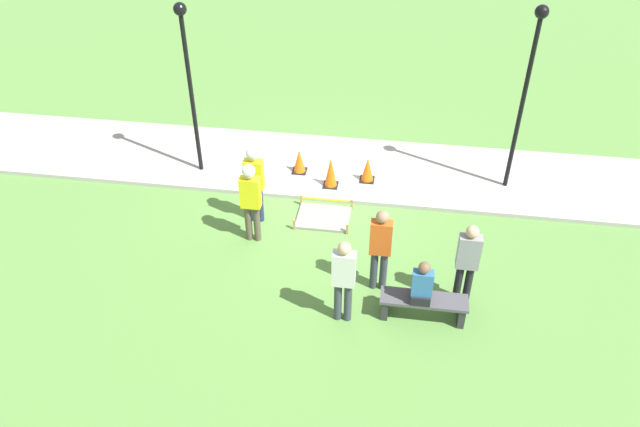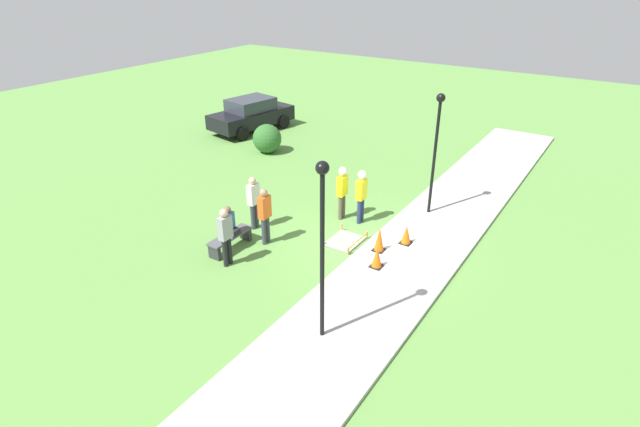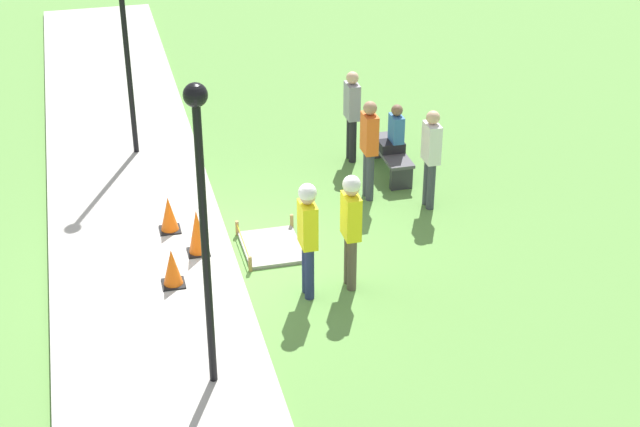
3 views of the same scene
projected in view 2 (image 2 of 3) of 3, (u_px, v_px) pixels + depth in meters
ground_plane at (366, 245)px, 15.21m from camera, size 60.00×60.00×0.00m
sidewalk at (409, 257)px, 14.50m from camera, size 28.00×2.83×0.10m
wet_concrete_patch at (345, 241)px, 15.34m from camera, size 1.20×0.96×0.26m
traffic_cone_near_patch at (377, 257)px, 13.82m from camera, size 0.34×0.34×0.60m
traffic_cone_far_patch at (379, 239)px, 14.57m from camera, size 0.34×0.34×0.75m
traffic_cone_sidewalk_edge at (406, 235)px, 14.98m from camera, size 0.34×0.34×0.59m
park_bench at (230, 239)px, 14.87m from camera, size 1.56×0.44×0.47m
person_seated_on_bench at (229, 223)px, 14.73m from camera, size 0.36×0.44×0.89m
worker_supervisor at (361, 192)px, 16.05m from camera, size 0.40×0.26×1.83m
worker_assistant at (342, 188)px, 16.31m from camera, size 0.40×0.27×1.84m
bystander_in_orange_shirt at (265, 213)px, 14.87m from camera, size 0.40×0.24×1.81m
bystander_in_gray_shirt at (254, 200)px, 15.75m from camera, size 0.40×0.23×1.77m
bystander_in_white_shirt at (226, 234)px, 13.78m from camera, size 0.40×0.23×1.76m
lamppost_near at (437, 138)px, 15.83m from camera, size 0.28×0.28×4.04m
lamppost_far at (322, 229)px, 10.18m from camera, size 0.28×0.28×4.22m
parked_car_black at (251, 114)px, 25.19m from camera, size 4.58×2.62×1.65m
shrub_rounded_near at (267, 139)px, 22.33m from camera, size 1.29×1.29×1.29m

